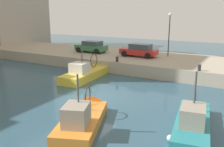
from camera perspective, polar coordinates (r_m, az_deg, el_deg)
water_surface at (r=18.48m, az=-4.26°, el=-5.47°), size 80.00×80.00×0.00m
quay_wall at (r=28.27m, az=8.76°, el=2.48°), size 9.00×56.00×1.20m
fishing_boat_teal at (r=14.52m, az=17.88°, el=-11.03°), size 6.60×2.60×4.02m
fishing_boat_yellow at (r=23.96m, az=-5.69°, el=-0.63°), size 6.96×2.43×4.17m
fishing_boat_orange at (r=14.44m, az=-6.46°, el=-10.56°), size 6.12×3.87×3.98m
parked_car_green at (r=31.32m, az=-4.71°, el=6.17°), size 1.93×3.95×1.43m
parked_car_red at (r=28.29m, az=6.23°, el=5.32°), size 1.86×4.15×1.46m
mooring_bollard_south at (r=22.61m, az=19.32°, el=1.26°), size 0.28×0.28×0.55m
mooring_bollard_mid at (r=25.20m, az=1.17°, el=3.28°), size 0.28×0.28×0.55m
quay_streetlamp at (r=28.72m, az=12.98°, el=10.23°), size 0.36×0.36×4.83m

